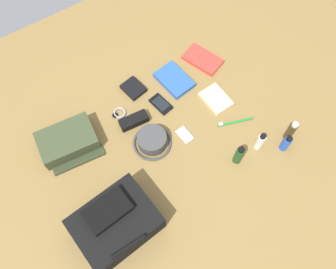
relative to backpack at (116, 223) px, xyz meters
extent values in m
cube|color=olive|center=(-0.41, -0.23, -0.08)|extent=(2.64, 2.02, 0.02)
cube|color=black|center=(0.00, 0.00, 0.00)|extent=(0.35, 0.28, 0.14)
cube|color=black|center=(0.00, -0.04, 0.08)|extent=(0.19, 0.13, 0.03)
cylinder|color=black|center=(0.00, 0.12, 0.08)|extent=(0.15, 0.02, 0.02)
cube|color=#384228|center=(0.00, -0.46, -0.03)|extent=(0.28, 0.20, 0.08)
cube|color=#2C3520|center=(0.00, -0.37, -0.07)|extent=(0.25, 0.09, 0.01)
cylinder|color=#404040|center=(-0.33, -0.25, -0.03)|extent=(0.14, 0.14, 0.06)
torus|color=#404040|center=(-0.33, -0.25, -0.07)|extent=(0.18, 0.18, 0.01)
cylinder|color=#473319|center=(-0.89, 0.07, -0.01)|extent=(0.04, 0.04, 0.12)
cylinder|color=silver|center=(-0.89, 0.07, 0.06)|extent=(0.03, 0.03, 0.01)
cylinder|color=blue|center=(-0.84, 0.10, -0.02)|extent=(0.04, 0.04, 0.10)
cylinder|color=black|center=(-0.84, 0.10, 0.03)|extent=(0.03, 0.03, 0.01)
cylinder|color=white|center=(-0.74, 0.03, -0.02)|extent=(0.03, 0.03, 0.11)
cylinder|color=black|center=(-0.74, 0.03, 0.04)|extent=(0.03, 0.03, 0.01)
cylinder|color=#19471E|center=(-0.61, 0.03, -0.01)|extent=(0.04, 0.04, 0.12)
cylinder|color=black|center=(-0.61, 0.03, 0.05)|extent=(0.03, 0.03, 0.01)
cube|color=red|center=(-0.81, -0.51, -0.06)|extent=(0.18, 0.22, 0.02)
cube|color=white|center=(-0.81, -0.51, -0.06)|extent=(0.17, 0.21, 0.01)
cube|color=blue|center=(-0.61, -0.49, -0.06)|extent=(0.15, 0.20, 0.03)
cube|color=white|center=(-0.61, -0.49, -0.06)|extent=(0.14, 0.19, 0.02)
cube|color=black|center=(-0.48, -0.41, -0.07)|extent=(0.08, 0.13, 0.01)
cube|color=black|center=(-0.48, -0.41, -0.06)|extent=(0.07, 0.09, 0.00)
cube|color=#B7B7BC|center=(-0.48, -0.20, -0.07)|extent=(0.06, 0.09, 0.01)
cylinder|color=silver|center=(-0.48, -0.22, -0.06)|extent=(0.03, 0.03, 0.00)
torus|color=#99999E|center=(-0.28, -0.48, -0.07)|extent=(0.06, 0.06, 0.01)
cylinder|color=black|center=(-0.26, -0.48, -0.07)|extent=(0.03, 0.03, 0.01)
cylinder|color=#198C33|center=(-0.73, -0.12, -0.07)|extent=(0.17, 0.07, 0.01)
cube|color=white|center=(-0.66, -0.15, -0.06)|extent=(0.02, 0.02, 0.01)
cube|color=black|center=(-0.40, -0.56, -0.06)|extent=(0.11, 0.12, 0.02)
cube|color=beige|center=(-0.73, -0.28, -0.06)|extent=(0.12, 0.16, 0.02)
cube|color=black|center=(-0.31, -0.39, -0.05)|extent=(0.15, 0.07, 0.04)
camera|label=1|loc=(-0.03, 0.36, 1.47)|focal=37.95mm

